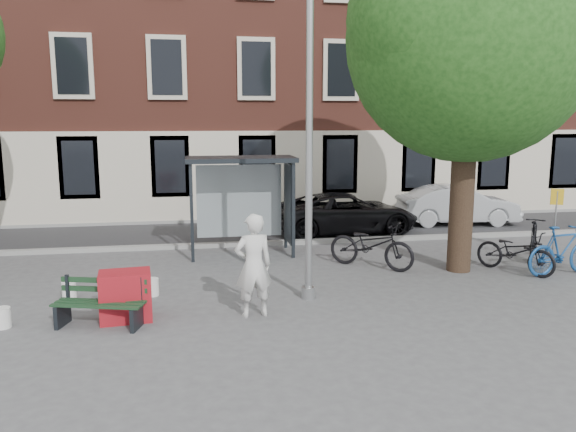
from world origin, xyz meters
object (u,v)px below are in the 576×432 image
(car_dark, at_px, (346,213))
(notice_sign, at_px, (556,209))
(bike_a, at_px, (371,245))
(bench, at_px, (100,305))
(bus_shelter, at_px, (255,183))
(bike_d, at_px, (534,239))
(car_silver, at_px, (457,205))
(painter, at_px, (254,265))
(bike_b, at_px, (563,250))
(bike_c, at_px, (515,251))
(lamppost, at_px, (309,161))
(red_stand, at_px, (126,296))

(car_dark, xyz_separation_m, notice_sign, (4.46, -4.18, 0.67))
(bike_a, bearing_deg, bench, 157.58)
(bus_shelter, distance_m, bike_d, 7.46)
(bike_d, height_order, car_silver, car_silver)
(painter, bearing_deg, bench, -7.75)
(bike_d, bearing_deg, bus_shelter, 22.88)
(bike_b, bearing_deg, bike_c, 58.54)
(lamppost, bearing_deg, car_dark, 68.33)
(bike_c, distance_m, car_dark, 5.93)
(lamppost, distance_m, car_silver, 10.09)
(bike_b, bearing_deg, bike_a, 62.52)
(bench, relative_size, bike_d, 0.97)
(bike_a, bearing_deg, car_dark, 33.52)
(bike_a, xyz_separation_m, bike_c, (3.23, -0.97, -0.07))
(bench, bearing_deg, bike_d, 33.10)
(painter, relative_size, bike_a, 0.88)
(bus_shelter, distance_m, red_stand, 5.77)
(bike_c, bearing_deg, red_stand, 158.88)
(car_dark, xyz_separation_m, car_silver, (4.21, 0.79, 0.03))
(bench, xyz_separation_m, notice_sign, (10.91, 3.13, 0.94))
(bike_c, bearing_deg, bus_shelter, 120.22)
(bike_a, height_order, car_silver, car_silver)
(bench, distance_m, car_silver, 13.39)
(bike_a, height_order, bike_c, bike_a)
(bike_c, bearing_deg, car_silver, 43.27)
(lamppost, distance_m, red_stand, 4.26)
(bench, xyz_separation_m, car_silver, (10.66, 8.10, 0.30))
(bike_a, distance_m, bike_b, 4.41)
(bench, distance_m, bike_a, 6.63)
(painter, xyz_separation_m, car_dark, (3.74, 7.25, -0.32))
(red_stand, bearing_deg, bike_b, 8.22)
(bike_d, bearing_deg, lamppost, 56.63)
(bike_d, height_order, red_stand, bike_d)
(lamppost, bearing_deg, bike_c, 12.05)
(lamppost, relative_size, car_dark, 1.32)
(notice_sign, bearing_deg, bike_b, -96.01)
(red_stand, height_order, notice_sign, notice_sign)
(painter, xyz_separation_m, car_silver, (7.95, 8.04, -0.29))
(lamppost, height_order, car_silver, lamppost)
(bus_shelter, xyz_separation_m, painter, (-0.59, -4.95, -0.96))
(red_stand, bearing_deg, bike_d, 16.75)
(bike_c, xyz_separation_m, red_stand, (-8.73, -1.79, -0.06))
(painter, distance_m, car_dark, 8.17)
(notice_sign, bearing_deg, red_stand, -142.23)
(painter, height_order, car_silver, painter)
(painter, height_order, notice_sign, painter)
(bike_a, relative_size, car_silver, 0.54)
(car_silver, bearing_deg, bike_c, 171.38)
(bike_b, bearing_deg, lamppost, 87.21)
(bike_b, height_order, red_stand, bike_b)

